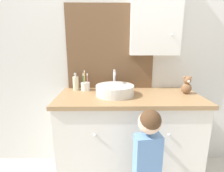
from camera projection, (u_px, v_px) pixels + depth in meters
wall_back at (128, 49)px, 1.81m from camera, size 3.20×0.18×2.50m
vanity_counter at (128, 138)px, 1.70m from camera, size 1.31×0.59×0.87m
sink_basin at (115, 90)px, 1.60m from camera, size 0.35×0.41×0.21m
toothbrush_holder at (85, 86)px, 1.75m from camera, size 0.09×0.09×0.20m
soap_dispenser at (76, 83)px, 1.76m from camera, size 0.06×0.06×0.18m
child_figure at (147, 159)px, 1.20m from camera, size 0.19×0.45×0.92m
teddy_bear at (187, 85)px, 1.63m from camera, size 0.09×0.08×0.17m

